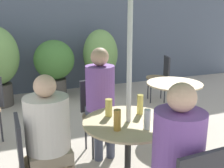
% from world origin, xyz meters
% --- Properties ---
extents(storefront_wall, '(10.00, 0.06, 3.00)m').
position_xyz_m(storefront_wall, '(0.00, 3.85, 1.50)').
color(storefront_wall, '#4C5666').
rests_on(storefront_wall, ground_plane).
extents(cafe_table_near, '(0.83, 0.83, 0.70)m').
position_xyz_m(cafe_table_near, '(0.13, 0.14, 0.56)').
color(cafe_table_near, black).
rests_on(cafe_table_near, ground_plane).
extents(cafe_table_far, '(0.78, 0.78, 0.70)m').
position_xyz_m(cafe_table_far, '(1.32, 1.13, 0.55)').
color(cafe_table_far, black).
rests_on(cafe_table_far, ground_plane).
extents(bistro_chair_0, '(0.41, 0.41, 0.87)m').
position_xyz_m(bistro_chair_0, '(0.10, 0.99, 0.54)').
color(bistro_chair_0, '#997F56').
rests_on(bistro_chair_0, ground_plane).
extents(bistro_chair_1, '(0.41, 0.41, 0.87)m').
position_xyz_m(bistro_chair_1, '(-0.72, 0.12, 0.54)').
color(bistro_chair_1, '#997F56').
rests_on(bistro_chair_1, ground_plane).
extents(bistro_chair_5, '(0.45, 0.43, 0.87)m').
position_xyz_m(bistro_chair_5, '(1.86, 2.32, 0.54)').
color(bistro_chair_5, '#997F56').
rests_on(bistro_chair_5, ground_plane).
extents(seated_person_0, '(0.33, 0.34, 1.29)m').
position_xyz_m(seated_person_0, '(0.11, 0.84, 0.77)').
color(seated_person_0, '#42475B').
rests_on(seated_person_0, ground_plane).
extents(seated_person_1, '(0.37, 0.35, 1.20)m').
position_xyz_m(seated_person_1, '(-0.58, 0.12, 0.72)').
color(seated_person_1, gray).
rests_on(seated_person_1, ground_plane).
extents(seated_person_2, '(0.34, 0.35, 1.24)m').
position_xyz_m(seated_person_2, '(0.14, -0.57, 0.74)').
color(seated_person_2, brown).
rests_on(seated_person_2, ground_plane).
extents(beer_glass_0, '(0.06, 0.06, 0.17)m').
position_xyz_m(beer_glass_0, '(0.20, -0.07, 0.79)').
color(beer_glass_0, silver).
rests_on(beer_glass_0, cafe_table_near).
extents(beer_glass_1, '(0.06, 0.06, 0.19)m').
position_xyz_m(beer_glass_1, '(0.31, 0.26, 0.80)').
color(beer_glass_1, '#DBC65B').
rests_on(beer_glass_1, cafe_table_near).
extents(beer_glass_2, '(0.07, 0.07, 0.17)m').
position_xyz_m(beer_glass_2, '(0.01, 0.32, 0.79)').
color(beer_glass_2, '#DBC65B').
rests_on(beer_glass_2, cafe_table_near).
extents(beer_glass_3, '(0.06, 0.06, 0.18)m').
position_xyz_m(beer_glass_3, '(-0.04, -0.00, 0.79)').
color(beer_glass_3, '#B28433').
rests_on(beer_glass_3, cafe_table_near).
extents(potted_plant_1, '(0.78, 0.78, 1.17)m').
position_xyz_m(potted_plant_1, '(-0.01, 3.21, 0.71)').
color(potted_plant_1, '#47423D').
rests_on(potted_plant_1, ground_plane).
extents(potted_plant_2, '(0.72, 0.72, 1.35)m').
position_xyz_m(potted_plant_2, '(0.95, 3.24, 0.77)').
color(potted_plant_2, slate).
rests_on(potted_plant_2, ground_plane).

